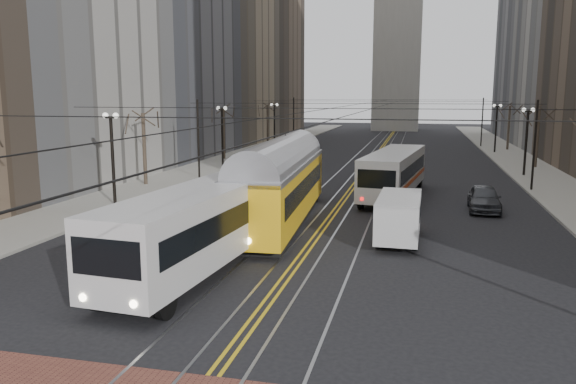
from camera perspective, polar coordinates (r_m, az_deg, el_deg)
The scene contains 17 objects.
ground at distance 15.72m, azimuth -6.29°, elevation -16.46°, with size 260.00×260.00×0.00m, color black.
sidewalk_left at distance 61.91m, azimuth -5.58°, elevation 3.41°, with size 5.00×140.00×0.15m, color gray.
sidewalk_right at distance 59.54m, azimuth 22.96°, elevation 2.42°, with size 5.00×140.00×0.15m, color gray.
streetcar_rails at distance 58.87m, azimuth 8.41°, elevation 2.95°, with size 4.80×130.00×0.02m, color gray.
centre_lines at distance 58.87m, azimuth 8.41°, elevation 2.96°, with size 0.42×130.00×0.01m, color gold.
building_left_mid at distance 67.31m, azimuth -14.49°, elevation 18.12°, with size 16.00×20.00×34.00m, color slate.
building_left_far at distance 104.60m, azimuth -3.95°, elevation 16.98°, with size 16.00×20.00×40.00m, color brown.
building_right_far at distance 102.23m, azimuth 25.83°, elevation 16.22°, with size 16.00×20.00×40.00m, color slate.
lamp_posts at distance 42.49m, azimuth 6.64°, elevation 4.16°, with size 27.60×57.20×5.60m.
street_trees at distance 48.92m, azimuth 7.52°, elevation 4.88°, with size 31.68×53.28×5.60m.
trolley_wires at distance 48.44m, azimuth 7.49°, elevation 5.99°, with size 25.96×120.00×6.60m.
transit_bus at distance 23.09m, azimuth -8.29°, elevation -3.51°, with size 2.77×13.28×3.32m, color silver.
streetcar at distance 30.76m, azimuth -0.75°, elevation 0.17°, with size 2.81×15.15×3.57m, color yellow.
rear_bus at distance 39.07m, azimuth 10.72°, elevation 1.75°, with size 2.62×12.06×3.15m, color silver.
cargo_van at distance 27.22m, azimuth 11.19°, elevation -2.73°, with size 1.94×5.03×2.23m, color silver.
sedan_grey at distance 36.02m, azimuth 19.30°, elevation -0.59°, with size 1.83×4.56×1.55m, color #3C3E43.
sedan_silver at distance 53.32m, azimuth 12.23°, elevation 2.85°, with size 1.42×4.07×1.34m, color #B8BAC1.
Camera 1 is at (4.80, -13.26, 6.95)m, focal length 35.00 mm.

